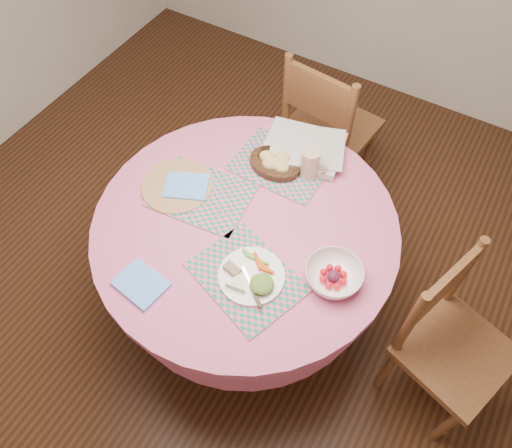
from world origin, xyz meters
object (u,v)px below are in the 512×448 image
at_px(latte_mug, 311,163).
at_px(fruit_bowl, 334,276).
at_px(dining_table, 246,249).
at_px(wicker_trivet, 177,186).
at_px(chair_right, 449,340).
at_px(bread_bowl, 275,162).
at_px(dinner_plate, 252,277).
at_px(chair_back, 326,127).

distance_m(latte_mug, fruit_bowl, 0.52).
xyz_separation_m(dining_table, fruit_bowl, (0.41, -0.06, 0.23)).
xyz_separation_m(wicker_trivet, fruit_bowl, (0.76, -0.07, 0.03)).
bearing_deg(latte_mug, fruit_bowl, -53.34).
distance_m(chair_right, wicker_trivet, 1.28).
bearing_deg(bread_bowl, dinner_plate, -69.36).
xyz_separation_m(chair_back, fruit_bowl, (0.46, -0.97, 0.29)).
height_order(dining_table, wicker_trivet, wicker_trivet).
relative_size(dinner_plate, bread_bowl, 1.08).
relative_size(chair_back, bread_bowl, 4.14).
bearing_deg(chair_back, fruit_bowl, 122.23).
xyz_separation_m(chair_back, dinner_plate, (0.20, -1.12, 0.28)).
height_order(chair_right, chair_back, chair_back).
distance_m(chair_right, bread_bowl, 1.02).
xyz_separation_m(dinner_plate, bread_bowl, (-0.20, 0.52, 0.01)).
bearing_deg(fruit_bowl, latte_mug, 126.66).
distance_m(bread_bowl, fruit_bowl, 0.59).
height_order(chair_back, latte_mug, chair_back).
distance_m(chair_right, dinner_plate, 0.86).
relative_size(chair_back, fruit_bowl, 3.63).
bearing_deg(dinner_plate, latte_mug, 95.14).
xyz_separation_m(dining_table, chair_right, (0.90, 0.09, -0.09)).
bearing_deg(bread_bowl, latte_mug, 14.87).
bearing_deg(chair_right, fruit_bowl, 125.02).
height_order(dinner_plate, fruit_bowl, fruit_bowl).
distance_m(chair_right, latte_mug, 0.91).
xyz_separation_m(chair_back, latte_mug, (0.15, -0.55, 0.33)).
height_order(chair_back, wicker_trivet, chair_back).
bearing_deg(bread_bowl, chair_back, 90.51).
bearing_deg(latte_mug, chair_back, 105.35).
height_order(wicker_trivet, dinner_plate, dinner_plate).
bearing_deg(latte_mug, bread_bowl, -165.13).
distance_m(chair_right, chair_back, 1.25).
distance_m(dining_table, dinner_plate, 0.34).
bearing_deg(latte_mug, dining_table, -106.53).
bearing_deg(chair_right, chair_back, 67.37).
distance_m(chair_back, dinner_plate, 1.17).
bearing_deg(chair_right, bread_bowl, 94.72).
relative_size(dining_table, fruit_bowl, 4.73).
height_order(wicker_trivet, fruit_bowl, fruit_bowl).
bearing_deg(fruit_bowl, wicker_trivet, 174.64).
relative_size(dining_table, bread_bowl, 5.39).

